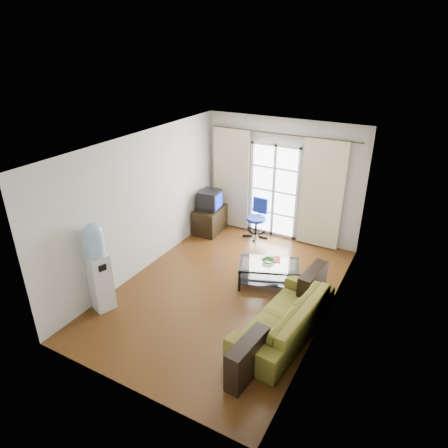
# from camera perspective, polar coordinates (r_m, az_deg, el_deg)

# --- Properties ---
(floor) EXTENTS (5.20, 5.20, 0.00)m
(floor) POSITION_cam_1_polar(r_m,az_deg,el_deg) (7.44, 0.24, -9.41)
(floor) COLOR #553314
(floor) RESTS_ON ground
(ceiling) EXTENTS (5.20, 5.20, 0.00)m
(ceiling) POSITION_cam_1_polar(r_m,az_deg,el_deg) (6.30, 0.29, 11.19)
(ceiling) COLOR white
(ceiling) RESTS_ON wall_back
(wall_back) EXTENTS (3.60, 0.02, 2.70)m
(wall_back) POSITION_cam_1_polar(r_m,az_deg,el_deg) (8.97, 8.26, 6.28)
(wall_back) COLOR beige
(wall_back) RESTS_ON floor
(wall_front) EXTENTS (3.60, 0.02, 2.70)m
(wall_front) POSITION_cam_1_polar(r_m,az_deg,el_deg) (4.95, -14.53, -11.34)
(wall_front) COLOR beige
(wall_front) RESTS_ON floor
(wall_left) EXTENTS (0.02, 5.20, 2.70)m
(wall_left) POSITION_cam_1_polar(r_m,az_deg,el_deg) (7.71, -11.60, 2.78)
(wall_left) COLOR beige
(wall_left) RESTS_ON floor
(wall_right) EXTENTS (0.02, 5.20, 2.70)m
(wall_right) POSITION_cam_1_polar(r_m,az_deg,el_deg) (6.20, 15.07, -3.39)
(wall_right) COLOR beige
(wall_right) RESTS_ON floor
(french_door) EXTENTS (1.16, 0.06, 2.15)m
(french_door) POSITION_cam_1_polar(r_m,az_deg,el_deg) (9.06, 7.14, 4.70)
(french_door) COLOR white
(french_door) RESTS_ON wall_back
(curtain_rod) EXTENTS (3.30, 0.04, 0.04)m
(curtain_rod) POSITION_cam_1_polar(r_m,az_deg,el_deg) (8.60, 8.44, 12.59)
(curtain_rod) COLOR #4C3F2D
(curtain_rod) RESTS_ON wall_back
(curtain_left) EXTENTS (0.90, 0.07, 2.35)m
(curtain_left) POSITION_cam_1_polar(r_m,az_deg,el_deg) (9.37, 1.05, 6.42)
(curtain_left) COLOR beige
(curtain_left) RESTS_ON curtain_rod
(curtain_right) EXTENTS (0.90, 0.07, 2.35)m
(curtain_right) POSITION_cam_1_polar(r_m,az_deg,el_deg) (8.65, 13.79, 4.01)
(curtain_right) COLOR beige
(curtain_right) RESTS_ON curtain_rod
(radiator) EXTENTS (0.64, 0.12, 0.64)m
(radiator) POSITION_cam_1_polar(r_m,az_deg,el_deg) (9.04, 12.35, -0.91)
(radiator) COLOR gray
(radiator) RESTS_ON floor
(sofa) EXTENTS (2.30, 1.29, 0.62)m
(sofa) POSITION_cam_1_polar(r_m,az_deg,el_deg) (6.39, 8.56, -12.95)
(sofa) COLOR olive
(sofa) RESTS_ON floor
(coffee_table) EXTENTS (1.26, 1.00, 0.45)m
(coffee_table) POSITION_cam_1_polar(r_m,az_deg,el_deg) (7.49, 6.42, -6.70)
(coffee_table) COLOR silver
(coffee_table) RESTS_ON floor
(bowl) EXTENTS (0.27, 0.27, 0.06)m
(bowl) POSITION_cam_1_polar(r_m,az_deg,el_deg) (7.43, 6.30, -5.26)
(bowl) COLOR #3A8D33
(bowl) RESTS_ON coffee_table
(book) EXTENTS (0.34, 0.35, 0.02)m
(book) POSITION_cam_1_polar(r_m,az_deg,el_deg) (7.53, 6.75, -5.01)
(book) COLOR #A4142F
(book) RESTS_ON coffee_table
(remote) EXTENTS (0.18, 0.14, 0.02)m
(remote) POSITION_cam_1_polar(r_m,az_deg,el_deg) (7.55, 6.77, -4.89)
(remote) COLOR black
(remote) RESTS_ON coffee_table
(tv_stand) EXTENTS (0.59, 0.85, 0.60)m
(tv_stand) POSITION_cam_1_polar(r_m,az_deg,el_deg) (9.43, -2.04, 0.61)
(tv_stand) COLOR black
(tv_stand) RESTS_ON floor
(crt_tv) EXTENTS (0.52, 0.52, 0.43)m
(crt_tv) POSITION_cam_1_polar(r_m,az_deg,el_deg) (9.21, -2.11, 3.50)
(crt_tv) COLOR black
(crt_tv) RESTS_ON tv_stand
(task_chair) EXTENTS (0.63, 0.63, 0.89)m
(task_chair) POSITION_cam_1_polar(r_m,az_deg,el_deg) (9.25, 4.67, -0.21)
(task_chair) COLOR black
(task_chair) RESTS_ON floor
(water_cooler) EXTENTS (0.41, 0.41, 1.59)m
(water_cooler) POSITION_cam_1_polar(r_m,az_deg,el_deg) (6.88, -17.56, -5.65)
(water_cooler) COLOR silver
(water_cooler) RESTS_ON floor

